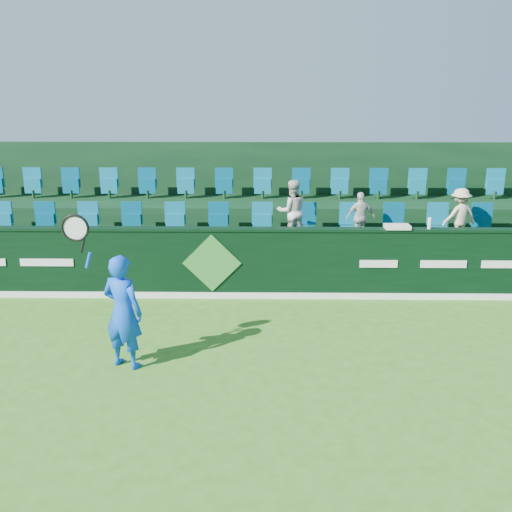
{
  "coord_description": "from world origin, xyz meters",
  "views": [
    {
      "loc": [
        0.98,
        -6.27,
        3.72
      ],
      "look_at": [
        0.84,
        2.8,
        1.15
      ],
      "focal_mm": 40.0,
      "sensor_mm": 36.0,
      "label": 1
    }
  ],
  "objects_px": {
    "tennis_player": "(122,311)",
    "spectator_middle": "(360,217)",
    "towel": "(397,227)",
    "spectator_right": "(460,216)",
    "drinks_bottle": "(429,223)",
    "spectator_left": "(292,211)"
  },
  "relations": [
    {
      "from": "tennis_player",
      "to": "spectator_middle",
      "type": "relative_size",
      "value": 2.19
    },
    {
      "from": "tennis_player",
      "to": "towel",
      "type": "relative_size",
      "value": 4.98
    },
    {
      "from": "tennis_player",
      "to": "spectator_right",
      "type": "xyz_separation_m",
      "value": [
        5.93,
        4.03,
        0.52
      ]
    },
    {
      "from": "drinks_bottle",
      "to": "tennis_player",
      "type": "bearing_deg",
      "value": -149.8
    },
    {
      "from": "spectator_left",
      "to": "towel",
      "type": "relative_size",
      "value": 2.81
    },
    {
      "from": "tennis_player",
      "to": "towel",
      "type": "distance_m",
      "value": 5.32
    },
    {
      "from": "tennis_player",
      "to": "drinks_bottle",
      "type": "height_order",
      "value": "tennis_player"
    },
    {
      "from": "spectator_left",
      "to": "spectator_right",
      "type": "distance_m",
      "value": 3.4
    },
    {
      "from": "towel",
      "to": "drinks_bottle",
      "type": "relative_size",
      "value": 2.18
    },
    {
      "from": "spectator_middle",
      "to": "towel",
      "type": "height_order",
      "value": "spectator_middle"
    },
    {
      "from": "tennis_player",
      "to": "towel",
      "type": "bearing_deg",
      "value": 33.4
    },
    {
      "from": "tennis_player",
      "to": "spectator_right",
      "type": "height_order",
      "value": "tennis_player"
    },
    {
      "from": "towel",
      "to": "drinks_bottle",
      "type": "distance_m",
      "value": 0.59
    },
    {
      "from": "spectator_middle",
      "to": "spectator_left",
      "type": "bearing_deg",
      "value": -9.43
    },
    {
      "from": "towel",
      "to": "drinks_bottle",
      "type": "height_order",
      "value": "drinks_bottle"
    },
    {
      "from": "spectator_left",
      "to": "spectator_middle",
      "type": "height_order",
      "value": "spectator_left"
    },
    {
      "from": "spectator_right",
      "to": "drinks_bottle",
      "type": "xyz_separation_m",
      "value": [
        -0.93,
        -1.12,
        0.09
      ]
    },
    {
      "from": "tennis_player",
      "to": "towel",
      "type": "xyz_separation_m",
      "value": [
        4.42,
        2.91,
        0.55
      ]
    },
    {
      "from": "spectator_left",
      "to": "drinks_bottle",
      "type": "xyz_separation_m",
      "value": [
        2.48,
        -1.12,
        0.01
      ]
    },
    {
      "from": "drinks_bottle",
      "to": "spectator_left",
      "type": "bearing_deg",
      "value": 155.66
    },
    {
      "from": "spectator_left",
      "to": "towel",
      "type": "distance_m",
      "value": 2.2
    },
    {
      "from": "tennis_player",
      "to": "spectator_middle",
      "type": "xyz_separation_m",
      "value": [
        3.92,
        4.03,
        0.48
      ]
    }
  ]
}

